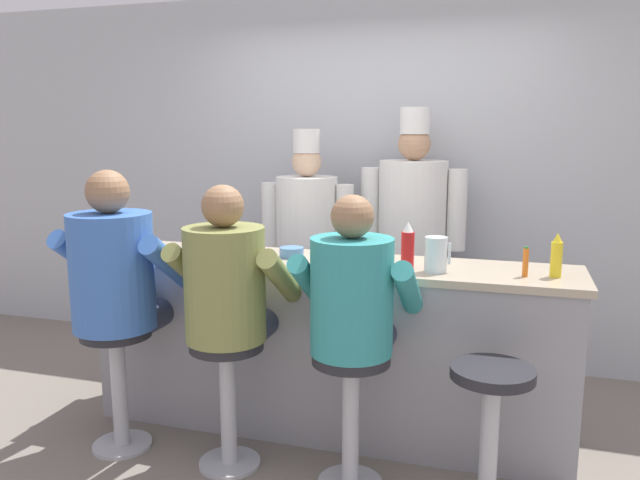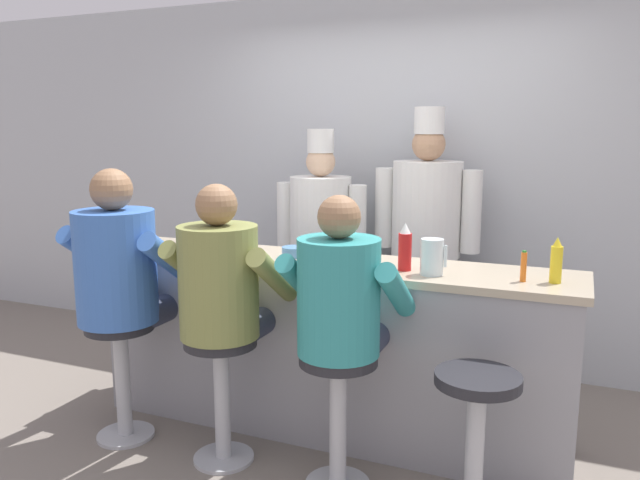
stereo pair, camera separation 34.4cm
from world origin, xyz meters
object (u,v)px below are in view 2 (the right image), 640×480
(empty_stool_round, at_px, (476,423))
(ketchup_bottle_red, at_px, (405,248))
(coffee_mug_white, at_px, (130,240))
(diner_seated_olive, at_px, (223,291))
(hot_sauce_bottle_orange, at_px, (524,267))
(breakfast_plate, at_px, (235,255))
(water_pitcher_clear, at_px, (432,257))
(mustard_bottle_yellow, at_px, (556,262))
(diner_seated_blue, at_px, (121,274))
(cereal_bowl, at_px, (294,252))
(diner_seated_teal, at_px, (341,308))
(cook_in_whites_far, at_px, (426,232))
(coffee_mug_tan, at_px, (226,241))
(cook_in_whites_near, at_px, (321,240))

(empty_stool_round, bearing_deg, ketchup_bottle_red, 133.90)
(coffee_mug_white, relative_size, diner_seated_olive, 0.09)
(hot_sauce_bottle_orange, distance_m, breakfast_plate, 1.58)
(hot_sauce_bottle_orange, relative_size, water_pitcher_clear, 0.83)
(mustard_bottle_yellow, bearing_deg, empty_stool_round, -118.18)
(hot_sauce_bottle_orange, bearing_deg, ketchup_bottle_red, 178.59)
(water_pitcher_clear, distance_m, diner_seated_blue, 1.68)
(ketchup_bottle_red, xyz_separation_m, diner_seated_blue, (-1.47, -0.45, -0.17))
(cereal_bowl, xyz_separation_m, diner_seated_teal, (0.50, -0.55, -0.13))
(coffee_mug_white, bearing_deg, cook_in_whites_far, 33.35)
(ketchup_bottle_red, xyz_separation_m, empty_stool_round, (0.47, -0.48, -0.66))
(coffee_mug_tan, distance_m, cook_in_whites_near, 0.85)
(ketchup_bottle_red, height_order, cereal_bowl, ketchup_bottle_red)
(coffee_mug_tan, xyz_separation_m, diner_seated_teal, (0.98, -0.59, -0.15))
(cook_in_whites_near, bearing_deg, cook_in_whites_far, 10.68)
(hot_sauce_bottle_orange, bearing_deg, mustard_bottle_yellow, 12.64)
(diner_seated_blue, relative_size, cook_in_whites_far, 0.81)
(diner_seated_blue, relative_size, empty_stool_round, 2.23)
(water_pitcher_clear, xyz_separation_m, cook_in_whites_far, (-0.29, 1.11, -0.06))
(hot_sauce_bottle_orange, relative_size, coffee_mug_white, 1.19)
(cereal_bowl, relative_size, coffee_mug_tan, 0.99)
(diner_seated_teal, bearing_deg, mustard_bottle_yellow, 27.19)
(cook_in_whites_near, height_order, cook_in_whites_far, cook_in_whites_far)
(water_pitcher_clear, relative_size, cereal_bowl, 1.32)
(diner_seated_olive, bearing_deg, mustard_bottle_yellow, 16.71)
(cook_in_whites_near, bearing_deg, coffee_mug_tan, -111.00)
(ketchup_bottle_red, height_order, cook_in_whites_far, cook_in_whites_far)
(water_pitcher_clear, relative_size, coffee_mug_tan, 1.30)
(diner_seated_teal, height_order, cook_in_whites_near, cook_in_whites_near)
(ketchup_bottle_red, xyz_separation_m, diner_seated_teal, (-0.18, -0.45, -0.22))
(coffee_mug_tan, bearing_deg, diner_seated_teal, -31.12)
(coffee_mug_white, bearing_deg, diner_seated_olive, -25.23)
(water_pitcher_clear, bearing_deg, cereal_bowl, 170.25)
(diner_seated_teal, height_order, empty_stool_round, diner_seated_teal)
(water_pitcher_clear, bearing_deg, coffee_mug_white, 178.89)
(water_pitcher_clear, xyz_separation_m, coffee_mug_white, (-1.92, 0.04, -0.05))
(diner_seated_teal, relative_size, cook_in_whites_near, 0.83)
(mustard_bottle_yellow, xyz_separation_m, diner_seated_teal, (-0.91, -0.47, -0.20))
(breakfast_plate, distance_m, cereal_bowl, 0.34)
(diner_seated_olive, relative_size, empty_stool_round, 2.14)
(cook_in_whites_near, xyz_separation_m, cook_in_whites_far, (0.72, 0.14, 0.08))
(mustard_bottle_yellow, relative_size, hot_sauce_bottle_orange, 1.46)
(diner_seated_blue, distance_m, diner_seated_teal, 1.29)
(coffee_mug_tan, relative_size, diner_seated_olive, 0.10)
(diner_seated_olive, bearing_deg, coffee_mug_white, 154.77)
(hot_sauce_bottle_orange, xyz_separation_m, cereal_bowl, (-1.27, 0.11, -0.05))
(diner_seated_blue, bearing_deg, cook_in_whites_near, 66.06)
(coffee_mug_tan, bearing_deg, diner_seated_blue, -117.67)
(water_pitcher_clear, xyz_separation_m, diner_seated_teal, (-0.33, -0.41, -0.19))
(ketchup_bottle_red, height_order, coffee_mug_tan, ketchup_bottle_red)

